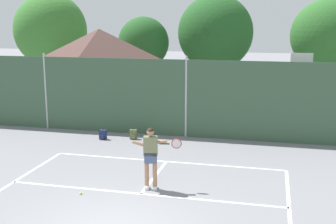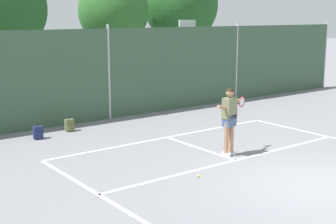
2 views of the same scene
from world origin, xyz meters
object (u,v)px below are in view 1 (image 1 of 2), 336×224
Objects in this scene: basketball_hoop at (300,83)px; tennis_ball at (81,193)px; tennis_player at (151,153)px; backpack_olive at (133,135)px; backpack_navy at (103,135)px.

tennis_ball is at bearing -127.71° from basketball_hoop.
tennis_ball is (-6.32, -8.18, -2.28)m from basketball_hoop.
tennis_player is 5.70m from backpack_olive.
backpack_navy is at bearing 105.72° from tennis_ball.
backpack_olive is at bearing 15.89° from backpack_navy.
tennis_ball is 0.14× the size of backpack_olive.
basketball_hoop is 10.58m from tennis_ball.
tennis_ball is (-1.85, -0.88, -1.08)m from tennis_player.
backpack_olive is at bearing 93.62° from tennis_ball.
backpack_olive is (1.22, 0.35, 0.00)m from backpack_navy.
backpack_navy reaches higher than tennis_ball.
backpack_navy is at bearing -162.61° from basketball_hoop.
tennis_player is 28.10× the size of tennis_ball.
tennis_ball is at bearing -86.38° from backpack_olive.
basketball_hoop is at bearing 17.39° from backpack_navy.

